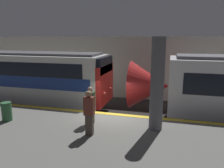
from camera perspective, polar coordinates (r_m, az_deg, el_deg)
ground_plane at (r=11.37m, az=0.41°, el=-13.00°), size 120.00×120.00×0.00m
platform at (r=8.80m, az=-4.24°, el=-16.90°), size 40.00×5.43×1.14m
station_rear_barrier at (r=17.20m, az=6.21°, el=4.09°), size 50.00×0.15×4.87m
support_pillar_near at (r=8.80m, az=11.69°, el=-0.15°), size 0.54×0.54×3.73m
train_boxy at (r=17.03m, az=-26.30°, el=1.30°), size 15.07×2.95×3.87m
person_waiting at (r=9.49m, az=-5.64°, el=-5.31°), size 0.38×0.24×1.64m
person_walking at (r=8.38m, az=-5.98°, el=-7.25°), size 0.38×0.24×1.75m
trash_bin at (r=10.97m, az=-25.81°, el=-6.48°), size 0.44×0.44×0.85m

